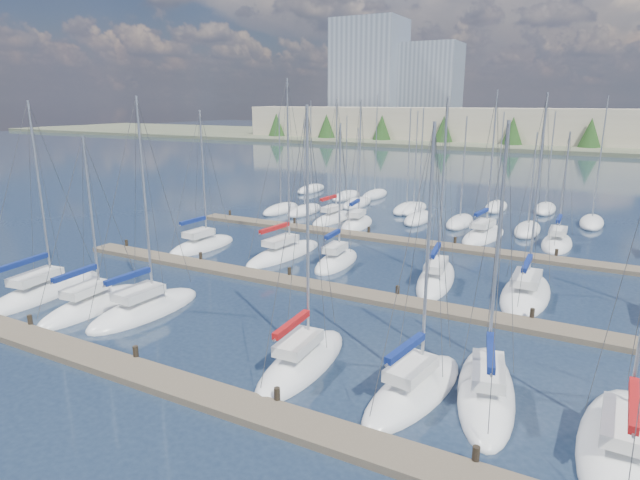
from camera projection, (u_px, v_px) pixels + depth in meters
The scene contains 22 objects.
ground at pixel (481, 193), 72.34m from camera, with size 400.00×400.00×0.00m, color #243349.
dock_near at pixel (188, 389), 22.95m from camera, with size 44.00×1.93×1.10m.
dock_mid at pixel (335, 290), 34.87m from camera, with size 44.00×1.93×1.10m.
dock_far at pixel (407, 242), 46.78m from camera, with size 44.00×1.93×1.10m.
sailboat_o at pixel (357, 224), 53.25m from camera, with size 3.30×7.03×12.92m.
sailboat_i at pixel (284, 253), 43.05m from camera, with size 3.41×9.15×14.51m.
sailboat_f at pixel (486, 391), 22.71m from camera, with size 4.06×8.75×12.18m.
sailboat_p at pixel (483, 235), 48.80m from camera, with size 3.69×8.40×13.79m.
sailboat_k at pixel (436, 279), 36.95m from camera, with size 3.58×8.89×13.16m.
sailboat_q at pixel (557, 243), 46.12m from camera, with size 2.53×6.97×10.38m.
sailboat_g at pixel (624, 447), 19.05m from camera, with size 3.29×8.91×14.62m.
sailboat_h at pixel (202, 246), 45.36m from camera, with size 3.20×7.28×12.15m.
sailboat_d at pixel (302, 362), 25.18m from camera, with size 2.76×7.80×12.74m.
sailboat_c at pixel (145, 309), 31.59m from camera, with size 3.38×8.01×13.15m.
sailboat_b at pixel (93, 306), 32.16m from camera, with size 2.92×7.92×10.95m.
sailboat_l at pixel (526, 294), 34.16m from camera, with size 3.09×8.94×13.36m.
sailboat_e at pixel (414, 390), 22.79m from camera, with size 3.53×7.79×12.13m.
sailboat_n at pixel (333, 219), 55.57m from camera, with size 2.70×7.34×13.17m.
sailboat_a at pixel (43, 292), 34.42m from camera, with size 3.92×9.36×12.91m.
sailboat_j at pixel (336, 261), 40.91m from camera, with size 2.72×6.64×11.29m.
distant_boats at pixel (411, 208), 60.44m from camera, with size 36.93×20.75×13.30m.
shoreline at pixel (504, 117), 152.95m from camera, with size 400.00×60.00×38.00m.
Camera 1 is at (14.78, -13.38, 12.18)m, focal length 30.00 mm.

